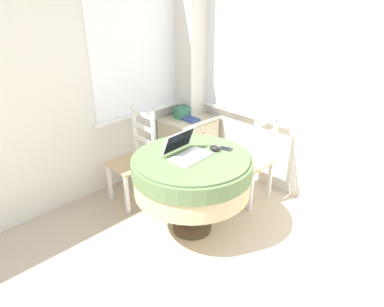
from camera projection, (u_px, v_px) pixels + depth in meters
corner_room_shell at (201, 85)px, 2.94m from camera, size 4.43×4.70×2.55m
round_dining_table at (192, 172)px, 2.95m from camera, size 1.04×1.04×0.75m
laptop at (187, 151)px, 2.87m from camera, size 0.36×0.30×0.21m
computer_mouse at (214, 148)px, 2.97m from camera, size 0.06×0.10×0.05m
cell_phone at (225, 149)px, 3.01m from camera, size 0.09×0.13×0.01m
dining_chair_near_back_window at (135, 160)px, 3.49m from camera, size 0.43×0.41×0.98m
dining_chair_near_right_window at (252, 161)px, 3.48m from camera, size 0.39×0.41×0.98m
corner_cabinet at (189, 143)px, 4.21m from camera, size 0.60×0.51×0.64m
storage_box at (182, 112)px, 4.05m from camera, size 0.16×0.12×0.13m
book_on_cabinet at (189, 119)px, 4.00m from camera, size 0.14×0.24×0.02m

